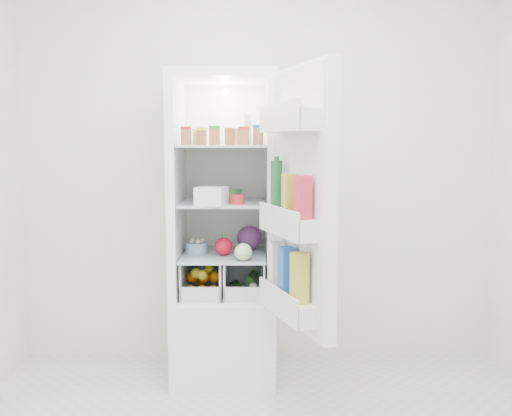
{
  "coord_description": "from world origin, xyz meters",
  "views": [
    {
      "loc": [
        -0.02,
        -2.14,
        1.39
      ],
      "look_at": [
        -0.01,
        0.95,
        1.04
      ],
      "focal_mm": 40.0,
      "sensor_mm": 36.0,
      "label": 1
    }
  ],
  "objects_px": {
    "refrigerator": "(225,265)",
    "red_cabbage": "(249,238)",
    "mushroom_bowl": "(197,248)",
    "fridge_door": "(299,206)"
  },
  "relations": [
    {
      "from": "refrigerator",
      "to": "red_cabbage",
      "type": "height_order",
      "value": "refrigerator"
    },
    {
      "from": "refrigerator",
      "to": "red_cabbage",
      "type": "relative_size",
      "value": 12.11
    },
    {
      "from": "refrigerator",
      "to": "mushroom_bowl",
      "type": "xyz_separation_m",
      "value": [
        -0.17,
        -0.04,
        0.11
      ]
    },
    {
      "from": "mushroom_bowl",
      "to": "fridge_door",
      "type": "height_order",
      "value": "fridge_door"
    },
    {
      "from": "red_cabbage",
      "to": "refrigerator",
      "type": "bearing_deg",
      "value": -160.11
    },
    {
      "from": "refrigerator",
      "to": "red_cabbage",
      "type": "xyz_separation_m",
      "value": [
        0.15,
        0.05,
        0.16
      ]
    },
    {
      "from": "refrigerator",
      "to": "mushroom_bowl",
      "type": "distance_m",
      "value": 0.2
    },
    {
      "from": "mushroom_bowl",
      "to": "refrigerator",
      "type": "bearing_deg",
      "value": 13.2
    },
    {
      "from": "fridge_door",
      "to": "refrigerator",
      "type": "bearing_deg",
      "value": 13.67
    },
    {
      "from": "refrigerator",
      "to": "red_cabbage",
      "type": "bearing_deg",
      "value": 19.89
    }
  ]
}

